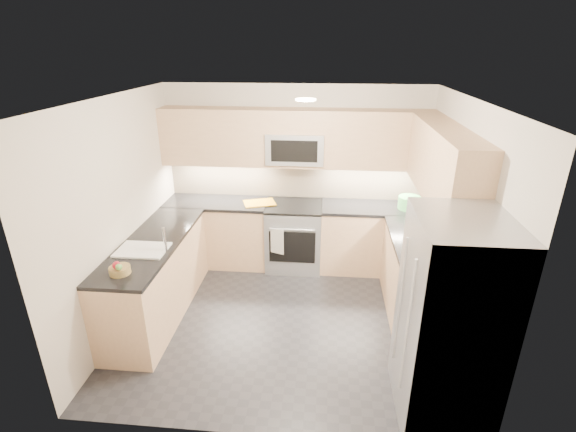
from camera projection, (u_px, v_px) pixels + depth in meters
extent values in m
cube|color=#26262B|center=(285.00, 318.00, 4.89)|extent=(3.60, 3.20, 0.00)
cube|color=beige|center=(285.00, 98.00, 3.93)|extent=(3.60, 3.20, 0.02)
cube|color=beige|center=(296.00, 176.00, 5.88)|extent=(3.60, 0.02, 2.50)
cube|color=beige|center=(262.00, 308.00, 2.94)|extent=(3.60, 0.02, 2.50)
cube|color=beige|center=(122.00, 214.00, 4.57)|extent=(0.02, 3.20, 2.50)
cube|color=beige|center=(460.00, 226.00, 4.26)|extent=(0.02, 3.20, 2.50)
cube|color=#D6AB81|center=(219.00, 233.00, 6.01)|extent=(1.42, 0.60, 0.90)
cube|color=#D6AB81|center=(372.00, 239.00, 5.82)|extent=(1.42, 0.60, 0.90)
cube|color=#D6AB81|center=(418.00, 284.00, 4.73)|extent=(0.60, 1.70, 0.90)
cube|color=#D6AB81|center=(157.00, 278.00, 4.85)|extent=(0.60, 2.00, 0.90)
cube|color=black|center=(217.00, 203.00, 5.83)|extent=(1.42, 0.63, 0.04)
cube|color=black|center=(375.00, 208.00, 5.64)|extent=(1.42, 0.63, 0.04)
cube|color=black|center=(423.00, 247.00, 4.55)|extent=(0.63, 1.70, 0.04)
cube|color=black|center=(152.00, 242.00, 4.67)|extent=(0.63, 2.00, 0.04)
cube|color=#D6AB81|center=(296.00, 138.00, 5.50)|extent=(3.60, 0.35, 0.75)
cube|color=#D6AB81|center=(444.00, 164.00, 4.31)|extent=(0.35, 1.95, 0.75)
cube|color=tan|center=(296.00, 180.00, 5.90)|extent=(3.60, 0.01, 0.51)
cube|color=tan|center=(447.00, 215.00, 4.69)|extent=(0.01, 2.30, 0.51)
cube|color=#9A9DA2|center=(294.00, 236.00, 5.89)|extent=(0.76, 0.65, 0.91)
cube|color=black|center=(294.00, 206.00, 5.71)|extent=(0.76, 0.65, 0.03)
cube|color=black|center=(292.00, 247.00, 5.59)|extent=(0.62, 0.02, 0.45)
cylinder|color=#B2B5BA|center=(292.00, 230.00, 5.47)|extent=(0.60, 0.02, 0.02)
cube|color=#ABAEB3|center=(295.00, 148.00, 5.53)|extent=(0.76, 0.40, 0.40)
cube|color=black|center=(294.00, 151.00, 5.34)|extent=(0.60, 0.01, 0.28)
cube|color=#9C9EA4|center=(449.00, 322.00, 3.36)|extent=(0.70, 0.90, 1.80)
cylinder|color=#B2B5BA|center=(407.00, 328.00, 3.21)|extent=(0.02, 0.02, 1.20)
cylinder|color=#B2B5BA|center=(400.00, 301.00, 3.54)|extent=(0.02, 0.02, 1.20)
cube|color=white|center=(143.00, 256.00, 4.45)|extent=(0.52, 0.38, 0.16)
cylinder|color=silver|center=(165.00, 240.00, 4.35)|extent=(0.03, 0.03, 0.28)
cylinder|color=green|center=(409.00, 203.00, 5.53)|extent=(0.34, 0.34, 0.17)
cube|color=#C18312|center=(259.00, 203.00, 5.74)|extent=(0.49, 0.42, 0.01)
cylinder|color=olive|center=(120.00, 270.00, 3.98)|extent=(0.20, 0.20, 0.07)
sphere|color=maroon|center=(117.00, 265.00, 3.90)|extent=(0.08, 0.08, 0.08)
sphere|color=#66A948|center=(119.00, 267.00, 3.87)|extent=(0.06, 0.06, 0.06)
cube|color=silver|center=(277.00, 241.00, 5.53)|extent=(0.18, 0.08, 0.35)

